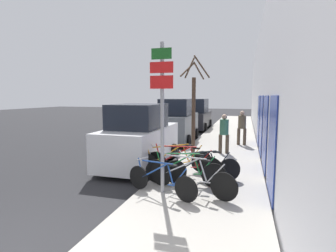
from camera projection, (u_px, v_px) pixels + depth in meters
ground_plane at (177, 143)px, 14.57m from camera, size 80.00×80.00×0.00m
sidewalk_curb at (228, 136)px, 16.49m from camera, size 3.20×32.00×0.15m
building_facade at (260, 85)px, 15.56m from camera, size 0.23×32.00×6.50m
signpost at (162, 109)px, 6.41m from camera, size 0.59×0.11×3.71m
bicycle_0 at (161, 181)px, 6.41m from camera, size 1.98×0.78×0.85m
bicycle_1 at (190, 177)px, 6.57m from camera, size 2.39×0.87×0.95m
bicycle_2 at (185, 171)px, 7.11m from camera, size 2.25×0.44×0.92m
bicycle_3 at (202, 169)px, 7.38m from camera, size 2.05×0.91×0.91m
bicycle_4 at (182, 164)px, 7.75m from camera, size 2.44×0.51×0.99m
bicycle_5 at (175, 161)px, 8.18m from camera, size 2.14×1.26×0.94m
parked_car_0 at (140, 138)px, 9.58m from camera, size 2.02×4.12×2.29m
parked_car_1 at (177, 123)px, 14.66m from camera, size 2.02×4.30×2.42m
parked_car_2 at (195, 116)px, 20.26m from camera, size 2.15×4.69×2.36m
pedestrian_near at (224, 131)px, 11.05m from camera, size 0.43×0.37×1.67m
pedestrian_far at (242, 125)px, 12.97m from camera, size 0.45×0.38×1.70m
street_tree at (194, 109)px, 10.06m from camera, size 1.01×1.80×3.96m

